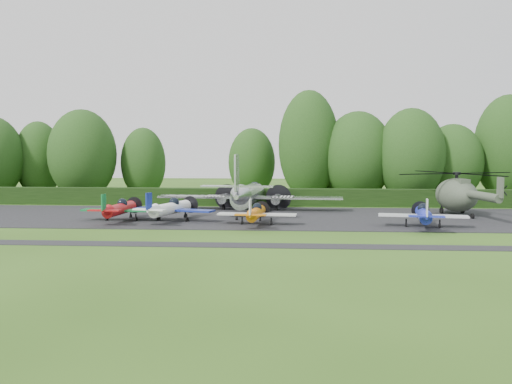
# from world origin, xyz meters

# --- Properties ---
(ground) EXTENTS (160.00, 160.00, 0.00)m
(ground) POSITION_xyz_m (0.00, 0.00, 0.00)
(ground) COLOR #2D4F16
(ground) RESTS_ON ground
(apron) EXTENTS (70.00, 18.00, 0.01)m
(apron) POSITION_xyz_m (0.00, 10.00, 0.00)
(apron) COLOR black
(apron) RESTS_ON ground
(taxiway_verge) EXTENTS (70.00, 2.00, 0.00)m
(taxiway_verge) POSITION_xyz_m (0.00, -6.00, 0.00)
(taxiway_verge) COLOR black
(taxiway_verge) RESTS_ON ground
(hedgerow) EXTENTS (90.00, 1.60, 2.00)m
(hedgerow) POSITION_xyz_m (0.00, 21.00, 0.00)
(hedgerow) COLOR black
(hedgerow) RESTS_ON ground
(transport_plane) EXTENTS (19.68, 15.09, 6.31)m
(transport_plane) POSITION_xyz_m (-0.63, 14.61, 1.76)
(transport_plane) COLOR silver
(transport_plane) RESTS_ON ground
(light_plane_red) EXTENTS (7.41, 7.79, 2.85)m
(light_plane_red) POSITION_xyz_m (-11.47, 5.69, 1.19)
(light_plane_red) COLOR #B11015
(light_plane_red) RESTS_ON ground
(light_plane_white) EXTENTS (7.73, 8.13, 2.97)m
(light_plane_white) POSITION_xyz_m (-6.90, 6.03, 1.24)
(light_plane_white) COLOR white
(light_plane_white) RESTS_ON ground
(light_plane_orange) EXTENTS (6.84, 7.19, 2.63)m
(light_plane_orange) POSITION_xyz_m (0.98, 4.08, 1.09)
(light_plane_orange) COLOR orange
(light_plane_orange) RESTS_ON ground
(light_plane_blue) EXTENTS (7.28, 7.66, 2.80)m
(light_plane_blue) POSITION_xyz_m (14.94, 3.52, 1.17)
(light_plane_blue) COLOR #1C27AD
(light_plane_blue) RESTS_ON ground
(helicopter) EXTENTS (13.26, 15.53, 4.27)m
(helicopter) POSITION_xyz_m (20.29, 13.36, 2.29)
(helicopter) COLOR #3D4736
(helicopter) RESTS_ON ground
(tree_0) EXTENTS (6.36, 6.36, 10.29)m
(tree_0) POSITION_xyz_m (-30.67, 30.92, 5.13)
(tree_0) COLOR black
(tree_0) RESTS_ON ground
(tree_1) EXTENTS (5.90, 5.90, 9.37)m
(tree_1) POSITION_xyz_m (-15.99, 30.16, 4.67)
(tree_1) COLOR black
(tree_1) RESTS_ON ground
(tree_2) EXTENTS (7.75, 7.75, 14.07)m
(tree_2) POSITION_xyz_m (5.91, 29.33, 7.02)
(tree_2) COLOR black
(tree_2) RESTS_ON ground
(tree_3) EXTENTS (6.27, 6.27, 8.82)m
(tree_3) POSITION_xyz_m (10.33, 31.09, 4.40)
(tree_3) COLOR black
(tree_3) RESTS_ON ground
(tree_4) EXTENTS (8.70, 8.70, 11.63)m
(tree_4) POSITION_xyz_m (-23.20, 27.34, 5.81)
(tree_4) COLOR black
(tree_4) RESTS_ON ground
(tree_5) EXTENTS (7.64, 7.64, 9.70)m
(tree_5) POSITION_xyz_m (23.99, 29.19, 4.84)
(tree_5) COLOR black
(tree_5) RESTS_ON ground
(tree_6) EXTENTS (6.44, 6.44, 9.39)m
(tree_6) POSITION_xyz_m (-1.80, 33.74, 4.68)
(tree_6) COLOR black
(tree_6) RESTS_ON ground
(tree_9) EXTENTS (8.25, 8.25, 11.54)m
(tree_9) POSITION_xyz_m (18.33, 26.67, 5.76)
(tree_9) COLOR black
(tree_9) RESTS_ON ground
(tree_10) EXTENTS (8.32, 8.32, 13.44)m
(tree_10) POSITION_xyz_m (31.16, 30.35, 6.71)
(tree_10) COLOR black
(tree_10) RESTS_ON ground
(tree_11) EXTENTS (8.75, 8.75, 11.31)m
(tree_11) POSITION_xyz_m (12.09, 28.44, 5.64)
(tree_11) COLOR black
(tree_11) RESTS_ON ground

